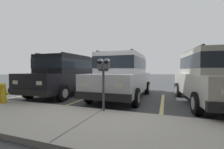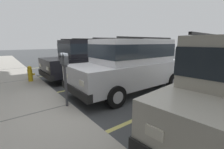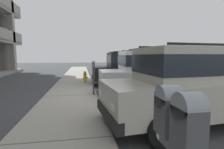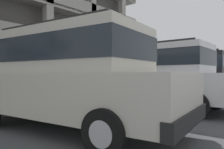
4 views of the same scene
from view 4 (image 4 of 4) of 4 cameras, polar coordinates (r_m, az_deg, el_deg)
The scene contains 8 objects.
ground_plane at distance 8.40m, azimuth -2.63°, elevation -7.71°, with size 80.00×80.00×0.10m.
sidewalk at distance 9.28m, azimuth -8.75°, elevation -6.27°, with size 40.00×2.20×0.12m.
parking_stall_lines at distance 8.95m, azimuth 11.17°, elevation -6.88°, with size 13.09×4.80×0.01m.
silver_suv at distance 7.11m, azimuth 12.32°, elevation 0.04°, with size 2.06×4.80×2.03m.
red_sedan at distance 4.49m, azimuth -10.44°, elevation -0.07°, with size 2.33×4.94×2.03m.
dark_hatchback at distance 9.93m, azimuth 19.25°, elevation 0.09°, with size 2.08×4.81×2.03m.
parking_meter_near at distance 8.50m, azimuth -4.72°, elevation 0.97°, with size 0.35×0.12×1.48m.
fire_hydrant at distance 11.65m, azimuth 6.68°, elevation -2.95°, with size 0.30×0.30×0.70m.
Camera 4 is at (-6.29, -5.45, 1.11)m, focal length 35.00 mm.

